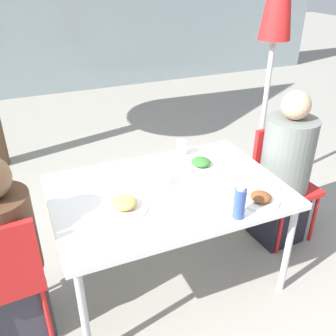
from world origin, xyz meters
TOP-DOWN VIEW (x-y plane):
  - ground_plane at (0.00, 0.00)m, footprint 24.00×24.00m
  - dining_table at (0.00, 0.00)m, footprint 1.44×0.97m
  - chair_left at (-1.01, -0.14)m, footprint 0.42×0.42m
  - person_left at (-0.97, -0.06)m, footprint 0.34×0.34m
  - chair_right at (1.01, 0.14)m, footprint 0.42×0.42m
  - person_right at (0.97, 0.06)m, footprint 0.37×0.37m
  - plate_0 at (0.44, -0.35)m, footprint 0.22×0.22m
  - plate_1 at (-0.32, -0.10)m, footprint 0.27×0.27m
  - plate_2 at (0.32, 0.17)m, footprint 0.24×0.24m
  - bottle at (0.24, -0.42)m, footprint 0.07×0.07m
  - drinking_cup at (0.28, 0.40)m, footprint 0.08×0.08m
  - salad_bowl at (-0.03, 0.09)m, footprint 0.17×0.17m

SIDE VIEW (x-z plane):
  - ground_plane at x=0.00m, z-range 0.00..0.00m
  - chair_left at x=-1.01m, z-range 0.08..0.97m
  - chair_right at x=1.01m, z-range 0.08..0.97m
  - person_left at x=-0.97m, z-range -0.03..1.14m
  - person_right at x=0.97m, z-range -0.04..1.18m
  - dining_table at x=0.00m, z-range 0.31..1.04m
  - plate_0 at x=0.44m, z-range 0.72..0.78m
  - plate_2 at x=0.32m, z-range 0.72..0.79m
  - salad_bowl at x=-0.03m, z-range 0.73..0.78m
  - plate_1 at x=-0.32m, z-range 0.72..0.79m
  - drinking_cup at x=0.28m, z-range 0.73..0.83m
  - bottle at x=0.24m, z-range 0.72..0.92m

